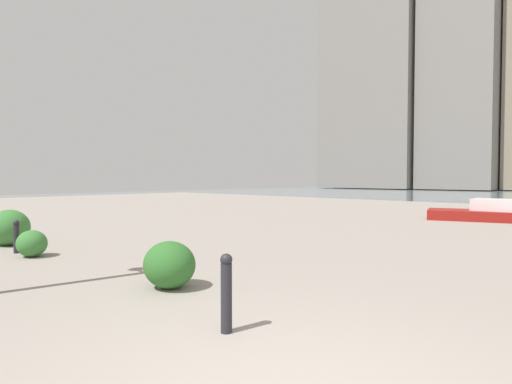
{
  "coord_description": "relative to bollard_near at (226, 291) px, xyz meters",
  "views": [
    {
      "loc": [
        -1.74,
        2.24,
        1.63
      ],
      "look_at": [
        6.46,
        -6.53,
        1.22
      ],
      "focal_mm": 29.02,
      "sensor_mm": 36.0,
      "label": 1
    }
  ],
  "objects": [
    {
      "name": "shrub_wide",
      "position": [
        7.99,
        -0.26,
        -0.0
      ],
      "size": [
        1.02,
        0.91,
        0.86
      ],
      "color": "#387533",
      "rests_on": "ground"
    },
    {
      "name": "bollard_near",
      "position": [
        0.0,
        0.0,
        0.0
      ],
      "size": [
        0.13,
        0.13,
        0.84
      ],
      "color": "#232328",
      "rests_on": "ground"
    },
    {
      "name": "shrub_low",
      "position": [
        6.01,
        -0.11,
        -0.16
      ],
      "size": [
        0.65,
        0.58,
        0.55
      ],
      "color": "#387533",
      "rests_on": "ground"
    },
    {
      "name": "bollard_mid",
      "position": [
        6.71,
        -0.03,
        -0.06
      ],
      "size": [
        0.13,
        0.13,
        0.72
      ],
      "color": "#232328",
      "rests_on": "ground"
    },
    {
      "name": "boat",
      "position": [
        0.73,
        -14.64,
        -0.22
      ],
      "size": [
        5.19,
        2.98,
        0.95
      ],
      "color": "maroon",
      "rests_on": "ground"
    },
    {
      "name": "building_annex",
      "position": [
        16.19,
        -63.5,
        15.47
      ],
      "size": [
        10.17,
        13.19,
        31.82
      ],
      "color": "gray",
      "rests_on": "ground"
    },
    {
      "name": "shrub_round",
      "position": [
        1.91,
        -0.62,
        -0.09
      ],
      "size": [
        0.82,
        0.74,
        0.7
      ],
      "color": "#2D6628",
      "rests_on": "ground"
    },
    {
      "name": "building_highrise",
      "position": [
        29.65,
        -61.9,
        17.09
      ],
      "size": [
        15.74,
        12.24,
        35.06
      ],
      "color": "gray",
      "rests_on": "ground"
    }
  ]
}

